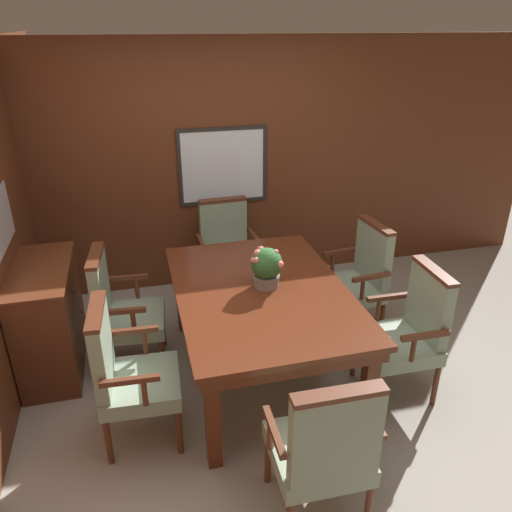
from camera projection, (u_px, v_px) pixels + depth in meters
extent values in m
plane|color=#A39E93|center=(269.00, 388.00, 3.83)|extent=(14.00, 14.00, 0.00)
cube|color=#5B2D19|center=(218.00, 168.00, 4.97)|extent=(7.20, 0.06, 2.45)
cube|color=white|center=(223.00, 166.00, 4.93)|extent=(0.82, 0.01, 0.69)
cube|color=#282623|center=(222.00, 129.00, 4.77)|extent=(0.89, 0.02, 0.04)
cube|color=#282623|center=(224.00, 201.00, 5.09)|extent=(0.89, 0.02, 0.03)
cube|color=#282623|center=(180.00, 169.00, 4.83)|extent=(0.04, 0.02, 0.69)
cube|color=#282623|center=(265.00, 163.00, 5.03)|extent=(0.04, 0.02, 0.69)
cube|color=#562614|center=(213.00, 420.00, 3.03)|extent=(0.09, 0.09, 0.72)
cube|color=#562614|center=(368.00, 391.00, 3.26)|extent=(0.09, 0.09, 0.72)
cube|color=#562614|center=(182.00, 294.00, 4.42)|extent=(0.09, 0.09, 0.72)
cube|color=#562614|center=(292.00, 280.00, 4.65)|extent=(0.09, 0.09, 0.72)
cube|color=#562614|center=(261.00, 300.00, 3.71)|extent=(1.18, 1.74, 0.09)
cube|color=#562614|center=(261.00, 292.00, 3.68)|extent=(1.24, 1.80, 0.04)
cylinder|color=#562B19|center=(179.00, 431.00, 3.19)|extent=(0.04, 0.04, 0.35)
cylinder|color=#562B19|center=(176.00, 386.00, 3.59)|extent=(0.04, 0.04, 0.35)
cylinder|color=#562B19|center=(108.00, 442.00, 3.11)|extent=(0.04, 0.04, 0.35)
cylinder|color=#562B19|center=(113.00, 394.00, 3.51)|extent=(0.04, 0.04, 0.35)
cube|color=gray|center=(141.00, 384.00, 3.25)|extent=(0.53, 0.54, 0.11)
cube|color=gray|center=(102.00, 349.00, 3.08)|extent=(0.11, 0.47, 0.51)
cube|color=#562B19|center=(95.00, 311.00, 2.96)|extent=(0.12, 0.47, 0.03)
cylinder|color=#562B19|center=(144.00, 392.00, 2.96)|extent=(0.04, 0.04, 0.19)
cube|color=#562B19|center=(130.00, 381.00, 2.90)|extent=(0.35, 0.06, 0.04)
cylinder|color=#562B19|center=(145.00, 341.00, 3.42)|extent=(0.04, 0.04, 0.19)
cube|color=#562B19|center=(132.00, 331.00, 3.37)|extent=(0.35, 0.06, 0.04)
cylinder|color=#562B19|center=(213.00, 298.00, 4.72)|extent=(0.04, 0.04, 0.35)
cylinder|color=#562B19|center=(258.00, 291.00, 4.84)|extent=(0.04, 0.04, 0.35)
cylinder|color=#562B19|center=(203.00, 278.00, 5.09)|extent=(0.04, 0.04, 0.35)
cylinder|color=#562B19|center=(245.00, 272.00, 5.22)|extent=(0.04, 0.04, 0.35)
cube|color=gray|center=(229.00, 263.00, 4.87)|extent=(0.53, 0.53, 0.11)
cube|color=gray|center=(223.00, 226.00, 4.91)|extent=(0.47, 0.10, 0.51)
cube|color=#562B19|center=(222.00, 200.00, 4.80)|extent=(0.47, 0.11, 0.03)
cylinder|color=#562B19|center=(203.00, 254.00, 4.70)|extent=(0.04, 0.04, 0.19)
cube|color=#562B19|center=(201.00, 242.00, 4.72)|extent=(0.05, 0.35, 0.04)
cylinder|color=#562B19|center=(256.00, 247.00, 4.84)|extent=(0.04, 0.04, 0.19)
cube|color=#562B19|center=(254.00, 235.00, 4.86)|extent=(0.05, 0.35, 0.04)
cylinder|color=#562B19|center=(354.00, 357.00, 3.90)|extent=(0.04, 0.04, 0.35)
cylinder|color=#562B19|center=(379.00, 394.00, 3.51)|extent=(0.04, 0.04, 0.35)
cylinder|color=#562B19|center=(405.00, 349.00, 3.99)|extent=(0.04, 0.04, 0.35)
cylinder|color=#562B19|center=(436.00, 385.00, 3.60)|extent=(0.04, 0.04, 0.35)
cube|color=gray|center=(397.00, 345.00, 3.65)|extent=(0.51, 0.52, 0.11)
cube|color=gray|center=(429.00, 305.00, 3.56)|extent=(0.09, 0.47, 0.51)
cube|color=#562B19|center=(435.00, 271.00, 3.44)|extent=(0.10, 0.47, 0.03)
cylinder|color=#562B19|center=(378.00, 309.00, 3.81)|extent=(0.04, 0.04, 0.19)
cube|color=#562B19|center=(389.00, 297.00, 3.78)|extent=(0.35, 0.04, 0.04)
cylinder|color=#562B19|center=(413.00, 349.00, 3.35)|extent=(0.04, 0.04, 0.19)
cube|color=#562B19|center=(425.00, 336.00, 3.32)|extent=(0.35, 0.04, 0.04)
cylinder|color=#562B19|center=(338.00, 446.00, 3.08)|extent=(0.04, 0.04, 0.35)
cylinder|color=#562B19|center=(268.00, 459.00, 2.99)|extent=(0.04, 0.04, 0.35)
cylinder|color=#562B19|center=(368.00, 507.00, 2.69)|extent=(0.04, 0.04, 0.35)
cube|color=gray|center=(318.00, 452.00, 2.74)|extent=(0.52, 0.51, 0.11)
cube|color=gray|center=(336.00, 438.00, 2.42)|extent=(0.47, 0.09, 0.51)
cube|color=#562B19|center=(340.00, 394.00, 2.31)|extent=(0.47, 0.10, 0.03)
cylinder|color=#562B19|center=(362.00, 418.00, 2.76)|extent=(0.04, 0.04, 0.19)
cube|color=#562B19|center=(369.00, 414.00, 2.66)|extent=(0.04, 0.35, 0.04)
cylinder|color=#562B19|center=(270.00, 435.00, 2.65)|extent=(0.04, 0.04, 0.19)
cube|color=#562B19|center=(274.00, 431.00, 2.55)|extent=(0.04, 0.35, 0.04)
cylinder|color=#562B19|center=(314.00, 304.00, 4.62)|extent=(0.04, 0.04, 0.35)
cylinder|color=#562B19|center=(337.00, 330.00, 4.24)|extent=(0.04, 0.04, 0.35)
cylinder|color=#562B19|center=(356.00, 296.00, 4.75)|extent=(0.04, 0.04, 0.35)
cylinder|color=#562B19|center=(382.00, 320.00, 4.37)|extent=(0.04, 0.04, 0.35)
cube|color=gray|center=(349.00, 289.00, 4.40)|extent=(0.54, 0.55, 0.11)
cube|color=gray|center=(373.00, 254.00, 4.33)|extent=(0.12, 0.47, 0.51)
cube|color=#562B19|center=(377.00, 225.00, 4.21)|extent=(0.13, 0.47, 0.03)
cylinder|color=#562B19|center=(333.00, 262.00, 4.54)|extent=(0.04, 0.04, 0.19)
cube|color=#562B19|center=(341.00, 252.00, 4.52)|extent=(0.35, 0.07, 0.04)
cylinder|color=#562B19|center=(362.00, 289.00, 4.10)|extent=(0.04, 0.04, 0.19)
cube|color=#562B19|center=(372.00, 277.00, 4.08)|extent=(0.35, 0.07, 0.04)
cylinder|color=#562B19|center=(163.00, 359.00, 3.87)|extent=(0.04, 0.04, 0.35)
cylinder|color=#562B19|center=(163.00, 327.00, 4.27)|extent=(0.04, 0.04, 0.35)
cylinder|color=#562B19|center=(105.00, 365.00, 3.81)|extent=(0.04, 0.04, 0.35)
cylinder|color=#562B19|center=(110.00, 332.00, 4.21)|extent=(0.04, 0.04, 0.35)
cube|color=gray|center=(132.00, 320.00, 3.94)|extent=(0.54, 0.55, 0.11)
cube|color=gray|center=(100.00, 288.00, 3.78)|extent=(0.12, 0.47, 0.51)
cube|color=#562B19|center=(95.00, 256.00, 3.66)|extent=(0.13, 0.47, 0.03)
cylinder|color=#562B19|center=(133.00, 322.00, 3.65)|extent=(0.04, 0.04, 0.19)
cube|color=#562B19|center=(121.00, 311.00, 3.60)|extent=(0.35, 0.07, 0.04)
cylinder|color=#562B19|center=(137.00, 287.00, 4.12)|extent=(0.04, 0.04, 0.19)
cube|color=#562B19|center=(126.00, 278.00, 4.06)|extent=(0.35, 0.07, 0.04)
cylinder|color=gray|center=(266.00, 280.00, 3.69)|extent=(0.18, 0.18, 0.09)
cylinder|color=gray|center=(266.00, 276.00, 3.67)|extent=(0.20, 0.20, 0.02)
sphere|color=#2D602D|center=(267.00, 263.00, 3.63)|extent=(0.23, 0.23, 0.23)
sphere|color=#EC8165|center=(257.00, 253.00, 3.59)|extent=(0.05, 0.05, 0.05)
sphere|color=#DD6B6B|center=(256.00, 260.00, 3.55)|extent=(0.05, 0.05, 0.05)
sphere|color=#DF7D61|center=(253.00, 260.00, 3.58)|extent=(0.04, 0.04, 0.04)
sphere|color=#E67D64|center=(263.00, 254.00, 3.71)|extent=(0.05, 0.05, 0.05)
sphere|color=#F27063|center=(280.00, 265.00, 3.57)|extent=(0.05, 0.05, 0.05)
sphere|color=#F57476|center=(266.00, 251.00, 3.69)|extent=(0.04, 0.04, 0.04)
sphere|color=#DE6D75|center=(269.00, 251.00, 3.69)|extent=(0.04, 0.04, 0.04)
sphere|color=#DD797C|center=(276.00, 252.00, 3.60)|extent=(0.04, 0.04, 0.04)
sphere|color=#E56973|center=(261.00, 249.00, 3.64)|extent=(0.05, 0.05, 0.05)
cube|color=#512816|center=(50.00, 320.00, 3.92)|extent=(0.41, 0.95, 0.86)
cube|color=#5B2D19|center=(39.00, 270.00, 3.73)|extent=(0.43, 0.97, 0.02)
sphere|color=#4C422D|center=(74.00, 290.00, 3.86)|extent=(0.03, 0.03, 0.03)
sphere|color=#4C422D|center=(79.00, 340.00, 3.82)|extent=(0.03, 0.03, 0.03)
sphere|color=#4C422D|center=(82.00, 311.00, 4.19)|extent=(0.03, 0.03, 0.03)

